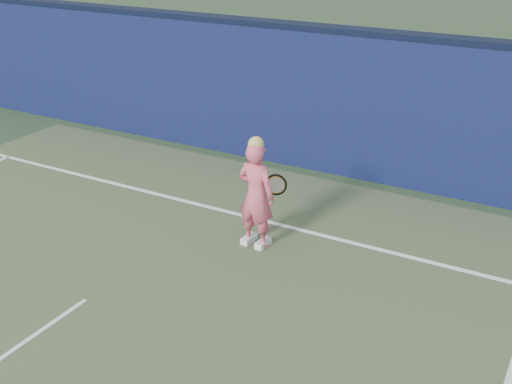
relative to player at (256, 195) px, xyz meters
The scene contains 5 objects.
ground 3.56m from the player, 108.76° to the right, with size 80.00×80.00×0.00m, color #2A3C25.
backstop_wall 3.43m from the player, 109.21° to the left, with size 24.00×0.40×2.50m, color #0C1A37.
wall_cap 3.83m from the player, 109.21° to the left, with size 24.00×0.42×0.10m, color black.
player is the anchor object (origin of this frame).
racket 0.46m from the player, 84.74° to the left, with size 0.61×0.16×0.33m.
Camera 1 is at (5.10, -3.78, 4.41)m, focal length 45.00 mm.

